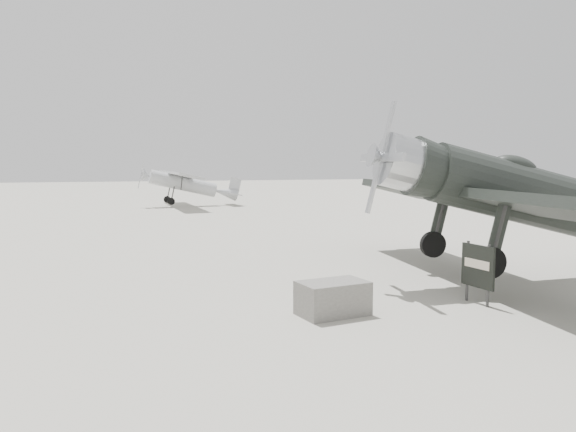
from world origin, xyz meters
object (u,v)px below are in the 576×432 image
at_px(equipment_block, 333,298).
at_px(sign_board, 478,267).
at_px(highwing_monoplane, 187,181).
at_px(lowwing_monoplane, 531,197).

relative_size(equipment_block, sign_board, 1.01).
distance_m(equipment_block, sign_board, 3.50).
xyz_separation_m(highwing_monoplane, sign_board, (2.73, -30.22, -0.97)).
xyz_separation_m(equipment_block, sign_board, (3.46, -0.11, 0.48)).
bearing_deg(lowwing_monoplane, sign_board, -143.89).
relative_size(lowwing_monoplane, sign_board, 9.52).
xyz_separation_m(lowwing_monoplane, sign_board, (-2.80, -1.67, -1.43)).
distance_m(lowwing_monoplane, sign_board, 3.56).
relative_size(lowwing_monoplane, highwing_monoplane, 1.31).
distance_m(highwing_monoplane, sign_board, 30.36).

